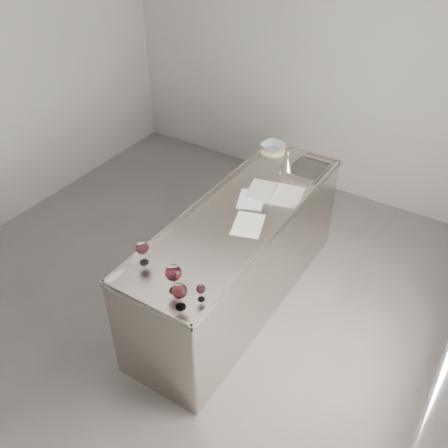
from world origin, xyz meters
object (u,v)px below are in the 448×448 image
Objects in this scene: wine_glass_small at (201,289)px; notebook at (275,193)px; wine_funnel at (287,165)px; ceramic_bowl at (273,146)px; wine_glass_left at (142,248)px; counter at (239,258)px; wine_glass_middle at (173,274)px; wine_glass_right at (180,291)px.

notebook is (-0.18, 1.37, -0.08)m from wine_glass_small.
wine_glass_small is at bearing -81.61° from wine_funnel.
wine_glass_left is at bearing -90.00° from ceramic_bowl.
wine_glass_small is (0.27, -0.95, 0.56)m from counter.
wine_glass_middle reaches higher than wine_glass_right.
ceramic_bowl is at bearing 135.70° from wine_funnel.
wine_funnel reaches higher than wine_glass_small.
notebook is at bearing 94.00° from wine_glass_right.
wine_funnel is at bearing 98.39° from wine_glass_small.
notebook is at bearing -60.66° from ceramic_bowl.
wine_glass_middle is (0.35, -0.11, 0.02)m from wine_glass_left.
wine_glass_small is (0.55, -0.08, -0.04)m from wine_glass_left.
counter is 11.18× the size of wine_glass_middle.
wine_glass_left is at bearing -99.95° from wine_funnel.
wine_funnel is (0.02, 0.79, 0.54)m from counter.
wine_glass_left is 1.95m from ceramic_bowl.
wine_glass_left is 0.94× the size of wine_glass_right.
wine_glass_left is at bearing 171.62° from wine_glass_small.
wine_funnel is (-0.26, 1.75, -0.02)m from wine_glass_small.
counter is at bearing -75.69° from ceramic_bowl.
wine_glass_left is 0.52m from wine_glass_right.
wine_glass_middle is 0.16m from wine_glass_right.
wine_glass_small is at bearing 8.22° from wine_glass_middle.
wine_funnel is at bearing 88.77° from counter.
wine_glass_middle is at bearing -171.78° from wine_glass_small.
wine_glass_middle is at bearing -80.23° from ceramic_bowl.
wine_glass_right is 1.89m from wine_funnel.
wine_funnel is at bearing -44.30° from ceramic_bowl.
wine_glass_right reaches higher than ceramic_bowl.
wine_funnel reaches higher than counter.
wine_glass_right is (0.12, -0.10, -0.01)m from wine_glass_middle.
wine_glass_left is at bearing -107.51° from counter.
wine_glass_middle reaches higher than counter.
wine_glass_right is 1.51m from notebook.
ceramic_bowl reaches higher than notebook.
counter is 1.09m from wine_glass_left.
notebook is at bearing 73.81° from wine_glass_left.
wine_glass_right is (0.48, -0.21, 0.01)m from wine_glass_left.
wine_funnel reaches higher than wine_glass_right.
counter is 1.26m from wine_glass_right.
wine_glass_right is at bearing -84.34° from wine_funnel.
wine_glass_left is 0.56m from wine_glass_small.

